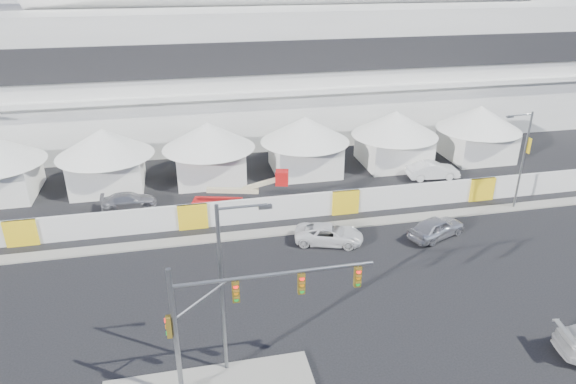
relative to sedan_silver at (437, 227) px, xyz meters
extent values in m
plane|color=black|center=(-11.38, -9.39, -0.79)|extent=(160.00, 160.00, 0.00)
cube|color=gray|center=(8.62, 3.11, -0.73)|extent=(80.00, 1.20, 0.12)
cube|color=silver|center=(-3.38, 32.61, 6.21)|extent=(80.00, 24.00, 14.00)
cube|color=black|center=(-3.38, 20.46, 9.01)|extent=(68.00, 0.30, 3.20)
cube|color=silver|center=(-3.38, 20.21, 5.51)|extent=(72.00, 0.80, 0.50)
cube|color=white|center=(-24.38, 14.61, 0.71)|extent=(6.00, 6.00, 3.00)
cone|color=white|center=(-24.38, 14.61, 3.41)|extent=(8.40, 8.40, 2.40)
cube|color=white|center=(-15.38, 14.61, 0.71)|extent=(6.00, 6.00, 3.00)
cone|color=white|center=(-15.38, 14.61, 3.41)|extent=(8.40, 8.40, 2.40)
cube|color=white|center=(-6.38, 14.61, 0.71)|extent=(6.00, 6.00, 3.00)
cone|color=white|center=(-6.38, 14.61, 3.41)|extent=(8.40, 8.40, 2.40)
cube|color=white|center=(2.62, 14.61, 0.71)|extent=(6.00, 6.00, 3.00)
cone|color=white|center=(2.62, 14.61, 3.41)|extent=(8.40, 8.40, 2.40)
cube|color=white|center=(11.62, 14.61, 0.71)|extent=(6.00, 6.00, 3.00)
cone|color=white|center=(11.62, 14.61, 3.41)|extent=(8.40, 8.40, 2.40)
cube|color=silver|center=(-5.38, 5.11, 0.21)|extent=(70.00, 0.25, 2.00)
imported|color=silver|center=(0.00, 0.00, 0.00)|extent=(3.48, 4.98, 1.57)
imported|color=silver|center=(-7.93, 0.85, -0.11)|extent=(3.66, 5.36, 1.36)
imported|color=white|center=(4.82, 10.28, 0.00)|extent=(2.01, 4.89, 1.58)
imported|color=#AEADB2|center=(-22.38, 9.80, -0.15)|extent=(1.98, 4.44, 1.26)
cylinder|color=gray|center=(-18.63, -11.62, 2.86)|extent=(0.23, 0.23, 6.98)
cylinder|color=gray|center=(-14.17, -11.62, 5.47)|extent=(8.92, 0.16, 0.16)
cube|color=#594714|center=(-15.91, -11.62, 4.83)|extent=(0.32, 0.22, 1.05)
cube|color=#594714|center=(-13.00, -11.62, 4.83)|extent=(0.32, 0.22, 1.05)
cube|color=#594714|center=(-10.39, -11.62, 4.83)|extent=(0.32, 0.22, 1.05)
cube|color=#594714|center=(-18.87, -11.62, 3.44)|extent=(0.22, 0.32, 1.05)
cylinder|color=gray|center=(-16.42, -10.19, 3.86)|extent=(0.18, 0.18, 9.00)
cylinder|color=gray|center=(-15.32, -10.19, 8.16)|extent=(2.20, 0.12, 0.12)
cube|color=gray|center=(-14.32, -10.19, 8.06)|extent=(0.60, 0.25, 0.15)
cylinder|color=gray|center=(8.52, 3.11, 3.27)|extent=(0.16, 0.16, 8.12)
cylinder|color=gray|center=(7.53, 3.11, 7.15)|extent=(1.98, 0.11, 0.11)
cube|color=gray|center=(6.62, 3.11, 7.06)|extent=(0.54, 0.23, 0.14)
cube|color=yellow|center=(8.74, 3.11, 4.63)|extent=(0.03, 0.54, 1.26)
cube|color=red|center=(-15.39, 6.98, -0.19)|extent=(4.19, 2.68, 1.18)
cube|color=beige|center=(-14.10, 6.98, 1.37)|extent=(4.05, 1.43, 0.38)
cube|color=beige|center=(-11.73, 6.98, 2.01)|extent=(3.15, 1.14, 1.31)
cube|color=red|center=(-10.22, 6.98, 2.55)|extent=(1.19, 1.19, 1.08)
camera|label=1|loc=(-17.53, -30.02, 17.92)|focal=32.00mm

